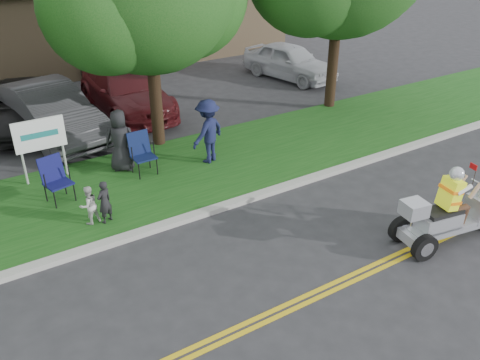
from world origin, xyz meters
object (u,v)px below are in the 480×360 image
trike_scooter (449,216)px  parked_car_far_right (290,61)px  lawn_chair_b (141,150)px  parked_car_right (126,90)px  parked_car_left (50,112)px  lawn_chair_a (55,176)px  parked_car_mid (24,106)px

trike_scooter → parked_car_far_right: size_ratio=0.63×
lawn_chair_b → parked_car_right: parked_car_right is taller
parked_car_right → parked_car_left: bearing=-161.4°
trike_scooter → parked_car_right: trike_scooter is taller
parked_car_far_right → lawn_chair_a: bearing=-166.5°
lawn_chair_b → parked_car_left: 4.16m
lawn_chair_a → parked_car_right: bearing=41.3°
lawn_chair_b → parked_car_mid: parked_car_mid is taller
parked_car_left → parked_car_right: size_ratio=0.96×
lawn_chair_b → parked_car_right: (1.45, 4.87, 0.03)m
lawn_chair_a → parked_car_mid: 5.60m
parked_car_mid → parked_car_far_right: parked_car_far_right is taller
trike_scooter → parked_car_right: 11.50m
lawn_chair_a → parked_car_right: size_ratio=0.21×
parked_car_left → parked_car_far_right: (10.00, 1.08, -0.10)m
lawn_chair_a → lawn_chair_b: lawn_chair_b is taller
lawn_chair_a → parked_car_left: size_ratio=0.22×
lawn_chair_b → parked_car_mid: size_ratio=0.22×
trike_scooter → parked_car_mid: bearing=127.4°
lawn_chair_b → parked_car_right: bearing=71.9°
trike_scooter → parked_car_left: trike_scooter is taller
trike_scooter → lawn_chair_a: bearing=147.2°
parked_car_left → parked_car_far_right: parked_car_left is taller
lawn_chair_b → trike_scooter: bearing=-57.4°
lawn_chair_b → parked_car_far_right: size_ratio=0.26×
lawn_chair_a → parked_car_mid: (0.44, 5.59, -0.03)m
parked_car_left → parked_car_mid: parked_car_left is taller
lawn_chair_a → parked_car_mid: bearing=72.7°
lawn_chair_a → lawn_chair_b: 2.30m
lawn_chair_a → parked_car_left: 4.31m
parked_car_left → parked_car_right: 2.96m
trike_scooter → lawn_chair_b: 7.58m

